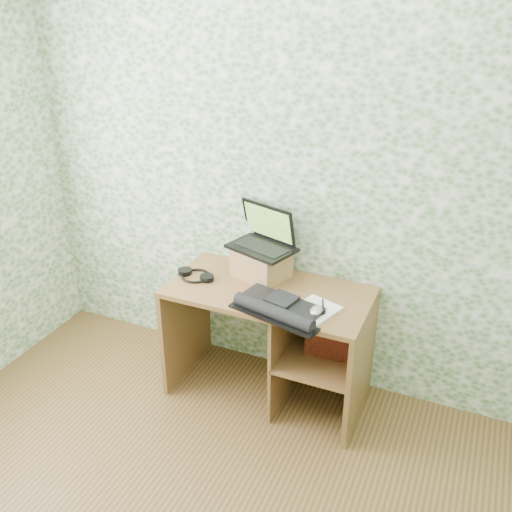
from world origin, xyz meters
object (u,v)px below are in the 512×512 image
at_px(notepad, 311,312).
at_px(desk, 282,329).
at_px(riser, 261,263).
at_px(laptop, 264,238).
at_px(keyboard, 278,308).

bearing_deg(notepad, desk, 162.44).
bearing_deg(desk, notepad, -36.56).
bearing_deg(riser, laptop, 90.00).
bearing_deg(desk, riser, 148.31).
bearing_deg(keyboard, laptop, 135.56).
height_order(laptop, notepad, laptop).
height_order(desk, notepad, notepad).
xyz_separation_m(riser, laptop, (0.00, 0.04, 0.15)).
xyz_separation_m(desk, notepad, (0.23, -0.17, 0.28)).
distance_m(riser, laptop, 0.16).
bearing_deg(laptop, keyboard, -39.81).
height_order(riser, laptop, laptop).
relative_size(laptop, notepad, 1.45).
bearing_deg(riser, desk, -31.69).
xyz_separation_m(laptop, notepad, (0.42, -0.33, -0.23)).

